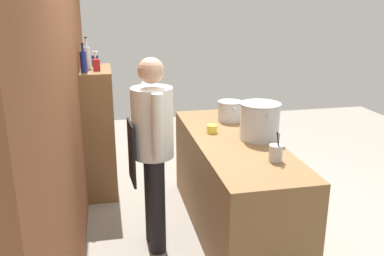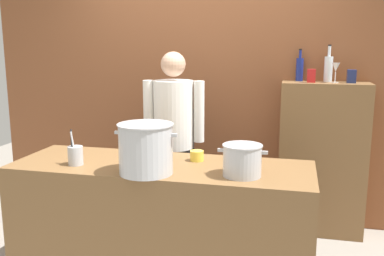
{
  "view_description": "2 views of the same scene",
  "coord_description": "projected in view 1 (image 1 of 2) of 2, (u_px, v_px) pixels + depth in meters",
  "views": [
    {
      "loc": [
        -3.33,
        1.08,
        2.08
      ],
      "look_at": [
        0.15,
        0.35,
        0.98
      ],
      "focal_mm": 38.65,
      "sensor_mm": 36.0,
      "label": 1
    },
    {
      "loc": [
        0.88,
        -2.74,
        1.72
      ],
      "look_at": [
        0.14,
        0.34,
        1.1
      ],
      "focal_mm": 40.03,
      "sensor_mm": 36.0,
      "label": 2
    }
  ],
  "objects": [
    {
      "name": "wine_bottle_clear",
      "position": [
        87.0,
        57.0,
        4.33
      ],
      "size": [
        0.07,
        0.07,
        0.33
      ],
      "color": "silver",
      "rests_on": "bar_cabinet"
    },
    {
      "name": "utensil_crock",
      "position": [
        276.0,
        153.0,
        3.15
      ],
      "size": [
        0.1,
        0.1,
        0.25
      ],
      "color": "#B7BABF",
      "rests_on": "prep_counter"
    },
    {
      "name": "butter_jar",
      "position": [
        212.0,
        129.0,
        3.84
      ],
      "size": [
        0.1,
        0.1,
        0.07
      ],
      "primitive_type": "cylinder",
      "color": "yellow",
      "rests_on": "prep_counter"
    },
    {
      "name": "prep_counter",
      "position": [
        233.0,
        185.0,
        3.81
      ],
      "size": [
        2.08,
        0.7,
        0.9
      ],
      "primitive_type": "cube",
      "color": "brown",
      "rests_on": "ground_plane"
    },
    {
      "name": "stockpot_large",
      "position": [
        260.0,
        121.0,
        3.64
      ],
      "size": [
        0.42,
        0.36,
        0.32
      ],
      "color": "#B7BABF",
      "rests_on": "prep_counter"
    },
    {
      "name": "spice_tin_navy",
      "position": [
        95.0,
        60.0,
        4.54
      ],
      "size": [
        0.07,
        0.07,
        0.11
      ],
      "primitive_type": "cube",
      "color": "navy",
      "rests_on": "bar_cabinet"
    },
    {
      "name": "brick_back_panel",
      "position": [
        65.0,
        78.0,
        3.22
      ],
      "size": [
        4.4,
        0.1,
        3.0
      ],
      "primitive_type": "cube",
      "color": "brown",
      "rests_on": "ground_plane"
    },
    {
      "name": "chef",
      "position": [
        152.0,
        142.0,
        3.4
      ],
      "size": [
        0.53,
        0.37,
        1.66
      ],
      "rotation": [
        0.0,
        0.0,
        3.22
      ],
      "color": "black",
      "rests_on": "ground_plane"
    },
    {
      "name": "wine_glass_tall",
      "position": [
        95.0,
        56.0,
        4.4
      ],
      "size": [
        0.07,
        0.07,
        0.17
      ],
      "color": "silver",
      "rests_on": "bar_cabinet"
    },
    {
      "name": "ground_plane",
      "position": [
        231.0,
        228.0,
        3.94
      ],
      "size": [
        8.0,
        8.0,
        0.0
      ],
      "primitive_type": "plane",
      "color": "gray"
    },
    {
      "name": "wine_bottle_cobalt",
      "position": [
        84.0,
        61.0,
        4.1
      ],
      "size": [
        0.07,
        0.07,
        0.29
      ],
      "color": "navy",
      "rests_on": "bar_cabinet"
    },
    {
      "name": "spice_tin_red",
      "position": [
        97.0,
        65.0,
        4.23
      ],
      "size": [
        0.07,
        0.07,
        0.12
      ],
      "primitive_type": "cube",
      "color": "red",
      "rests_on": "bar_cabinet"
    },
    {
      "name": "stockpot_small",
      "position": [
        230.0,
        111.0,
        4.21
      ],
      "size": [
        0.31,
        0.25,
        0.2
      ],
      "color": "#B7BABF",
      "rests_on": "prep_counter"
    },
    {
      "name": "bar_cabinet",
      "position": [
        100.0,
        131.0,
        4.57
      ],
      "size": [
        0.76,
        0.32,
        1.39
      ],
      "primitive_type": "cube",
      "color": "brown",
      "rests_on": "ground_plane"
    }
  ]
}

